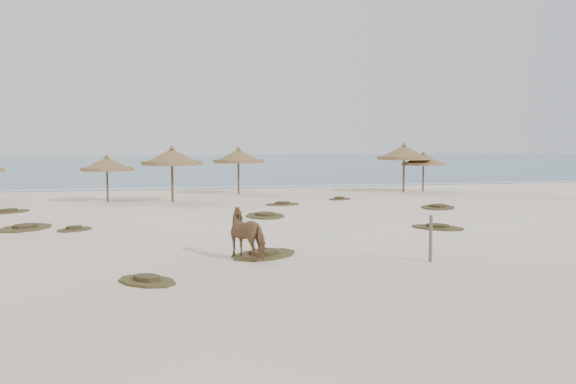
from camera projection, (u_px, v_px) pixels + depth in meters
name	position (u px, v px, depth m)	size (l,w,h in m)	color
ground	(255.00, 250.00, 19.62)	(160.00, 160.00, 0.00)	#FDEBD0
ocean	(163.00, 163.00, 92.41)	(200.00, 100.00, 0.01)	#295D7C
foam_line	(189.00, 188.00, 44.85)	(70.00, 0.60, 0.01)	white
palapa_2	(107.00, 165.00, 34.66)	(3.38, 3.38, 2.62)	brown
palapa_3	(172.00, 158.00, 34.46)	(4.17, 4.17, 3.10)	brown
palapa_4	(238.00, 157.00, 39.72)	(3.55, 3.55, 2.99)	brown
palapa_5	(404.00, 153.00, 41.12)	(4.26, 4.26, 3.23)	brown
palapa_6	(423.00, 160.00, 41.74)	(3.57, 3.57, 2.65)	brown
horse	(249.00, 233.00, 18.08)	(0.78, 1.70, 1.44)	brown
fence_post_near	(431.00, 239.00, 17.63)	(0.10, 0.10, 1.29)	#64584B
scrub_1	(25.00, 227.00, 24.26)	(2.57, 3.00, 0.16)	#4C4321
scrub_2	(74.00, 229.00, 23.84)	(1.70, 1.76, 0.16)	#4C4321
scrub_3	(265.00, 215.00, 28.20)	(1.95, 2.77, 0.16)	#4C4321
scrub_4	(438.00, 227.00, 24.36)	(2.37, 2.48, 0.16)	#4C4321
scrub_5	(438.00, 207.00, 31.75)	(2.65, 3.03, 0.16)	#4C4321
scrub_6	(7.00, 211.00, 29.74)	(2.56, 2.58, 0.16)	#4C4321
scrub_7	(282.00, 204.00, 33.25)	(2.09, 1.62, 0.16)	#4C4321
scrub_9	(264.00, 254.00, 18.60)	(2.72, 2.60, 0.16)	#4C4321
scrub_10	(340.00, 199.00, 36.17)	(1.76, 1.55, 0.16)	#4C4321
scrub_11	(147.00, 280.00, 15.11)	(1.87, 1.99, 0.16)	#4C4321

